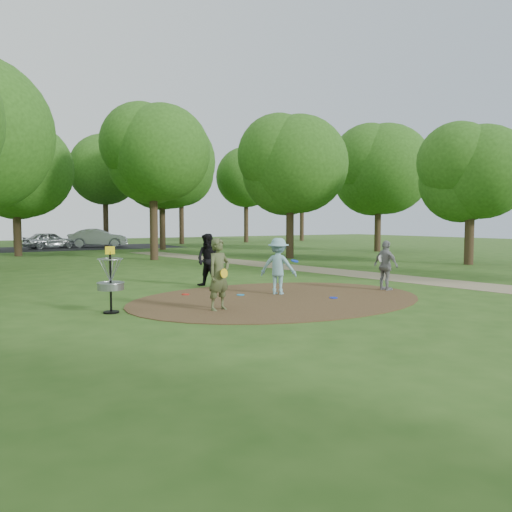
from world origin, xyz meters
TOP-DOWN VIEW (x-y plane):
  - ground at (0.00, 0.00)m, footprint 100.00×100.00m
  - dirt_clearing at (0.00, 0.00)m, footprint 8.40×8.40m
  - footpath at (6.50, 2.00)m, footprint 7.55×39.89m
  - parking_lot at (2.00, 30.00)m, footprint 14.00×8.00m
  - player_observer_with_disc at (-2.24, -0.75)m, footprint 0.71×0.57m
  - player_throwing_with_disc at (0.42, 0.66)m, footprint 1.25×1.19m
  - player_walking_with_disc at (-0.52, 3.26)m, footprint 0.99×1.05m
  - player_waiting_with_disc at (3.67, -0.39)m, footprint 0.49×0.91m
  - disc_ground_cyan at (-0.64, 1.01)m, footprint 0.22×0.22m
  - disc_ground_blue at (1.25, -0.80)m, footprint 0.22×0.22m
  - disc_ground_red at (-1.92, 1.93)m, footprint 0.22×0.22m
  - car_left at (-0.90, 29.92)m, footprint 4.03×2.34m
  - car_right at (2.76, 29.83)m, footprint 4.87×2.96m
  - disc_golf_basket at (-4.50, 0.30)m, footprint 0.63×0.63m
  - tree_ring at (2.05, 11.05)m, footprint 37.68×46.03m

SIDE VIEW (x-z plane):
  - ground at x=0.00m, z-range 0.00..0.00m
  - parking_lot at x=2.00m, z-range 0.00..0.01m
  - footpath at x=6.50m, z-range 0.00..0.01m
  - dirt_clearing at x=0.00m, z-range 0.00..0.02m
  - disc_ground_cyan at x=-0.64m, z-range 0.02..0.04m
  - disc_ground_blue at x=1.25m, z-range 0.02..0.04m
  - disc_ground_red at x=-1.92m, z-range 0.02..0.04m
  - car_left at x=-0.90m, z-range 0.00..1.29m
  - car_right at x=2.76m, z-range 0.00..1.52m
  - player_waiting_with_disc at x=3.67m, z-range 0.00..1.53m
  - player_throwing_with_disc at x=0.42m, z-range 0.00..1.64m
  - player_observer_with_disc at x=-2.24m, z-range 0.00..1.72m
  - player_walking_with_disc at x=-0.52m, z-range 0.00..1.72m
  - disc_golf_basket at x=-4.50m, z-range 0.10..1.64m
  - tree_ring at x=2.05m, z-range 0.47..10.21m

